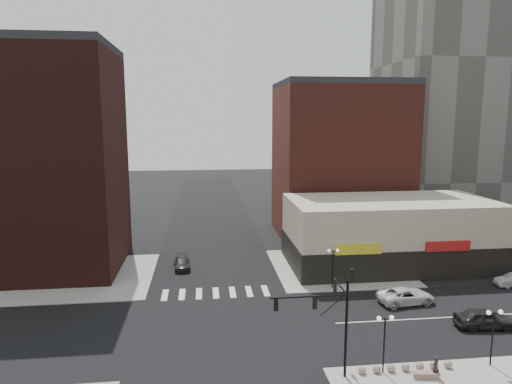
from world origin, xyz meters
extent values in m
plane|color=black|center=(0.00, 0.00, 0.00)|extent=(240.00, 240.00, 0.00)
cube|color=black|center=(0.00, 0.00, 0.01)|extent=(200.00, 14.00, 0.02)
cube|color=black|center=(0.00, 0.00, 0.01)|extent=(14.00, 200.00, 0.02)
cube|color=gray|center=(-14.50, 14.50, 0.06)|extent=(15.00, 15.00, 0.12)
cube|color=gray|center=(14.50, 14.50, 0.06)|extent=(15.00, 15.00, 0.12)
cube|color=#361611|center=(-19.00, 18.50, 12.50)|extent=(16.00, 15.00, 25.00)
cube|color=maroon|center=(19.00, 29.50, 11.00)|extent=(18.00, 15.00, 22.00)
cube|color=#47443F|center=(60.00, 56.00, 41.00)|extent=(18.00, 18.00, 82.00)
cube|color=#BFB398|center=(21.00, 15.00, 4.00)|extent=(24.00, 12.00, 8.00)
cube|color=black|center=(21.00, 15.00, 1.70)|extent=(24.20, 12.20, 3.40)
cylinder|color=black|center=(8.20, -8.20, 3.50)|extent=(0.18, 0.18, 7.00)
cylinder|color=black|center=(5.60, -8.20, 6.00)|extent=(5.20, 0.11, 0.11)
cylinder|color=black|center=(7.20, -8.20, 5.30)|extent=(1.72, 0.06, 1.46)
cylinder|color=black|center=(8.20, -6.70, 6.00)|extent=(0.11, 3.00, 0.11)
cube|color=black|center=(3.40, -8.20, 5.60)|extent=(0.28, 0.18, 0.95)
sphere|color=red|center=(3.40, -8.20, 5.90)|extent=(0.16, 0.16, 0.16)
cube|color=black|center=(6.00, -8.20, 5.60)|extent=(0.28, 0.18, 0.95)
sphere|color=red|center=(6.00, -8.20, 5.90)|extent=(0.16, 0.16, 0.16)
cube|color=black|center=(8.20, -5.40, 5.60)|extent=(0.18, 0.28, 0.95)
sphere|color=red|center=(8.20, -5.40, 5.90)|extent=(0.16, 0.16, 0.16)
cube|color=black|center=(8.45, -8.20, 7.30)|extent=(0.28, 0.18, 0.95)
sphere|color=red|center=(8.45, -8.20, 7.60)|extent=(0.16, 0.16, 0.16)
cylinder|color=black|center=(11.00, -8.00, 2.12)|extent=(0.11, 0.11, 4.00)
cylinder|color=black|center=(11.00, -8.00, 4.02)|extent=(0.90, 0.06, 0.06)
sphere|color=white|center=(10.55, -8.00, 4.12)|extent=(0.32, 0.32, 0.32)
sphere|color=white|center=(11.45, -8.00, 4.12)|extent=(0.32, 0.32, 0.32)
cylinder|color=black|center=(19.00, -8.00, 2.12)|extent=(0.11, 0.11, 4.00)
cylinder|color=black|center=(19.00, -8.00, 4.02)|extent=(0.90, 0.06, 0.06)
sphere|color=white|center=(18.55, -8.00, 4.12)|extent=(0.32, 0.32, 0.32)
sphere|color=white|center=(19.45, -8.00, 4.12)|extent=(0.32, 0.32, 0.32)
cylinder|color=black|center=(12.00, 8.00, 2.12)|extent=(0.11, 0.11, 4.00)
cylinder|color=black|center=(12.00, 8.00, 4.02)|extent=(0.90, 0.06, 0.06)
sphere|color=white|center=(11.55, 8.00, 4.12)|extent=(0.32, 0.32, 0.32)
sphere|color=white|center=(12.45, 8.00, 4.12)|extent=(0.32, 0.32, 0.32)
sphere|color=#886B5E|center=(9.50, -8.00, 0.40)|extent=(0.56, 0.56, 0.56)
sphere|color=#886B5E|center=(10.55, -8.00, 0.40)|extent=(0.56, 0.56, 0.56)
sphere|color=#886B5E|center=(11.60, -8.00, 0.40)|extent=(0.56, 0.56, 0.56)
sphere|color=#886B5E|center=(12.65, -8.00, 0.40)|extent=(0.56, 0.56, 0.56)
sphere|color=#886B5E|center=(13.70, -8.00, 0.40)|extent=(0.56, 0.56, 0.56)
sphere|color=#886B5E|center=(14.75, -8.00, 0.40)|extent=(0.56, 0.56, 0.56)
sphere|color=#886B5E|center=(15.80, -8.00, 0.40)|extent=(0.56, 0.56, 0.56)
imported|color=silver|center=(17.94, 3.49, 0.75)|extent=(5.70, 3.16, 1.51)
imported|color=black|center=(22.22, -2.23, 0.82)|extent=(5.00, 2.38, 1.65)
imported|color=black|center=(-3.83, 16.34, 0.65)|extent=(2.15, 4.58, 1.29)
imported|color=#252227|center=(14.30, -9.00, 0.89)|extent=(0.66, 0.57, 1.53)
cube|color=#8A685F|center=(13.64, -9.00, 0.27)|extent=(1.62, 0.69, 0.29)
cube|color=#8A685F|center=(13.64, -9.00, 0.47)|extent=(1.83, 0.82, 0.12)
camera|label=1|loc=(-1.19, -36.04, 17.62)|focal=32.00mm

